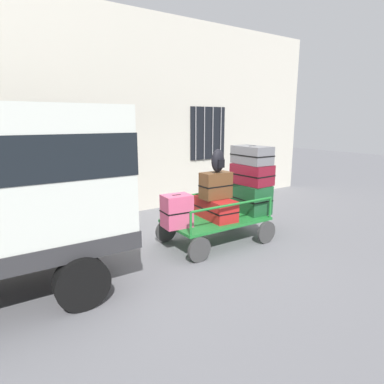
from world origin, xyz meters
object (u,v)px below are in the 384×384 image
Objects in this scene: luggage_cart at (216,223)px; suitcase_midleft_bottom at (216,208)px; suitcase_midleft_middle at (216,185)px; backpack at (218,161)px; suitcase_center_middle at (252,174)px; suitcase_center_top at (252,155)px; suitcase_left_bottom at (177,211)px; suitcase_center_bottom at (249,198)px.

suitcase_midleft_bottom is at bearing 90.00° from luggage_cart.
suitcase_midleft_bottom is 0.46m from suitcase_midleft_middle.
backpack reaches higher than suitcase_midleft_bottom.
suitcase_center_top reaches higher than suitcase_center_middle.
suitcase_left_bottom reaches higher than suitcase_midleft_bottom.
suitcase_center_top reaches higher than backpack.
suitcase_center_bottom is at bearing 1.31° from suitcase_left_bottom.
suitcase_center_middle reaches higher than suitcase_midleft_bottom.
luggage_cart is 4.65× the size of backpack.
suitcase_center_top is at bearing -90.00° from suitcase_center_bottom.
suitcase_midleft_middle is at bearing 177.49° from suitcase_center_middle.
luggage_cart is at bearing -179.60° from suitcase_center_top.
suitcase_center_middle is 1.91× the size of backpack.
luggage_cart is 0.98m from suitcase_left_bottom.
luggage_cart is at bearing -177.87° from suitcase_center_bottom.
suitcase_midleft_bottom is (0.00, 0.02, 0.30)m from luggage_cart.
suitcase_midleft_bottom is at bearing -90.00° from suitcase_midleft_middle.
luggage_cart is 0.76m from suitcase_midleft_middle.
suitcase_center_middle is (0.90, -0.04, 0.14)m from suitcase_midleft_middle.
suitcase_center_bottom is at bearing 3.88° from backpack.
suitcase_center_top is (1.80, 0.01, 0.90)m from suitcase_left_bottom.
backpack reaches higher than luggage_cart.
luggage_cart is at bearing 179.04° from suitcase_center_middle.
suitcase_center_top is at bearing -0.83° from suitcase_midleft_bottom.
suitcase_center_top is (0.00, 0.02, 0.39)m from suitcase_center_middle.
suitcase_left_bottom is (-0.90, -0.01, 0.39)m from luggage_cart.
suitcase_center_middle is at bearing 0.78° from backpack.
luggage_cart is 1.23m from backpack.
suitcase_midleft_bottom is 1.34m from suitcase_center_top.
luggage_cart is 2.17× the size of suitcase_midleft_bottom.
backpack is at bearing -83.93° from luggage_cart.
suitcase_midleft_middle is (0.00, 0.02, 0.76)m from luggage_cart.
suitcase_center_bottom is 1.13× the size of suitcase_center_top.
suitcase_center_top is at bearing 0.40° from luggage_cart.
suitcase_midleft_middle is at bearing -179.42° from suitcase_center_bottom.
suitcase_center_middle is (0.90, -0.03, 0.60)m from suitcase_midleft_bottom.
suitcase_center_bottom is at bearing 90.00° from suitcase_center_top.
luggage_cart is 2.20× the size of suitcase_center_bottom.
suitcase_center_middle is (0.90, -0.02, 0.90)m from luggage_cart.
luggage_cart is 1.27m from suitcase_center_middle.
backpack is (0.00, -0.05, 0.48)m from suitcase_midleft_middle.
luggage_cart is 0.98m from suitcase_center_bottom.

